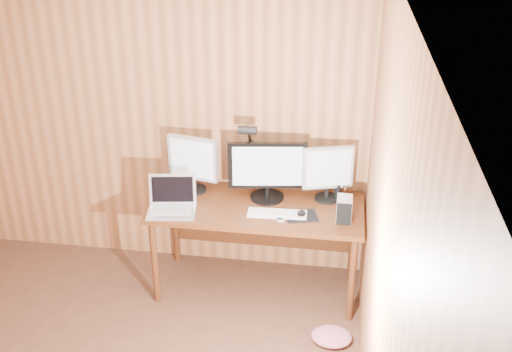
% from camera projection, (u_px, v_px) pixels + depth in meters
% --- Properties ---
extents(room_shell, '(4.00, 4.00, 4.00)m').
position_uv_depth(room_shell, '(23.00, 258.00, 2.97)').
color(room_shell, '#4E2D1E').
rests_on(room_shell, ground).
extents(desk, '(1.60, 0.70, 0.75)m').
position_uv_depth(desk, '(258.00, 215.00, 4.63)').
color(desk, '#4D2510').
rests_on(desk, floor).
extents(monitor_center, '(0.59, 0.26, 0.46)m').
position_uv_depth(monitor_center, '(267.00, 170.00, 4.51)').
color(monitor_center, black).
rests_on(monitor_center, desk).
extents(monitor_left, '(0.40, 0.19, 0.46)m').
position_uv_depth(monitor_left, '(193.00, 162.00, 4.63)').
color(monitor_left, black).
rests_on(monitor_left, desk).
extents(monitor_right, '(0.38, 0.18, 0.44)m').
position_uv_depth(monitor_right, '(328.00, 172.00, 4.50)').
color(monitor_right, black).
rests_on(monitor_right, desk).
extents(laptop, '(0.39, 0.32, 0.25)m').
position_uv_depth(laptop, '(172.00, 202.00, 4.43)').
color(laptop, silver).
rests_on(laptop, desk).
extents(keyboard, '(0.44, 0.15, 0.02)m').
position_uv_depth(keyboard, '(277.00, 214.00, 4.38)').
color(keyboard, white).
rests_on(keyboard, desk).
extents(mousepad, '(0.27, 0.24, 0.00)m').
position_uv_depth(mousepad, '(301.00, 216.00, 4.36)').
color(mousepad, black).
rests_on(mousepad, desk).
extents(mouse, '(0.08, 0.11, 0.04)m').
position_uv_depth(mouse, '(301.00, 214.00, 4.35)').
color(mouse, black).
rests_on(mouse, mousepad).
extents(hard_drive, '(0.11, 0.16, 0.17)m').
position_uv_depth(hard_drive, '(344.00, 209.00, 4.28)').
color(hard_drive, silver).
rests_on(hard_drive, desk).
extents(phone, '(0.08, 0.11, 0.01)m').
position_uv_depth(phone, '(280.00, 218.00, 4.33)').
color(phone, silver).
rests_on(phone, desk).
extents(speaker, '(0.05, 0.05, 0.12)m').
position_uv_depth(speaker, '(338.00, 191.00, 4.59)').
color(speaker, black).
rests_on(speaker, desk).
extents(desk_lamp, '(0.14, 0.20, 0.61)m').
position_uv_depth(desk_lamp, '(249.00, 147.00, 4.57)').
color(desk_lamp, black).
rests_on(desk_lamp, desk).
extents(fabric_pile, '(0.33, 0.29, 0.09)m').
position_uv_depth(fabric_pile, '(332.00, 337.00, 4.23)').
color(fabric_pile, '#BF5C6F').
rests_on(fabric_pile, floor).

